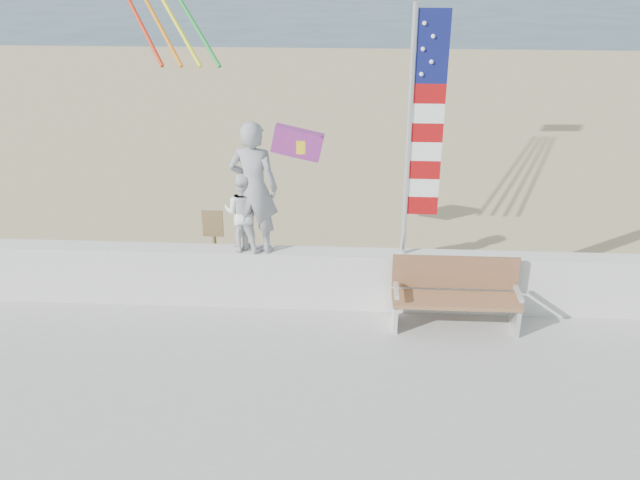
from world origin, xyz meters
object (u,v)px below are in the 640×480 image
(adult, at_px, (254,188))
(bench, at_px, (455,293))
(flag, at_px, (419,125))
(child, at_px, (243,212))

(adult, relative_size, bench, 1.08)
(adult, height_order, flag, flag)
(bench, bearing_deg, child, 171.61)
(child, bearing_deg, adult, -170.73)
(adult, relative_size, child, 1.64)
(adult, bearing_deg, flag, -171.67)
(flag, bearing_deg, bench, -36.16)
(child, distance_m, bench, 3.27)
(bench, xyz_separation_m, flag, (-0.62, 0.45, 2.30))
(flag, bearing_deg, child, 179.99)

